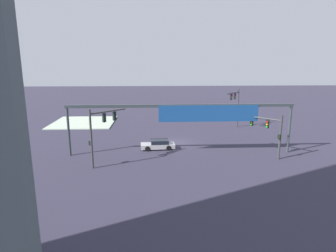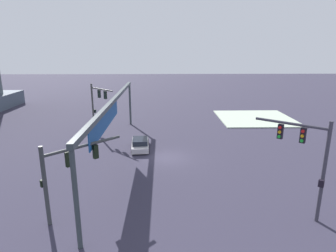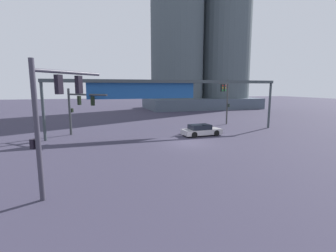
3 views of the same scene
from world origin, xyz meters
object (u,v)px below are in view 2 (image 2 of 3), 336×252
(traffic_signal_cross_street, at_px, (97,101))
(sedan_car_approaching, at_px, (140,144))
(traffic_signal_near_corner, at_px, (309,154))
(traffic_signal_opposite_side, at_px, (65,167))

(traffic_signal_cross_street, distance_m, sedan_car_approaching, 9.13)
(sedan_car_approaching, bearing_deg, traffic_signal_cross_street, 39.33)
(traffic_signal_near_corner, relative_size, traffic_signal_opposite_side, 1.27)
(traffic_signal_cross_street, relative_size, sedan_car_approaching, 1.43)
(traffic_signal_near_corner, relative_size, sedan_car_approaching, 1.48)
(traffic_signal_cross_street, bearing_deg, traffic_signal_near_corner, -3.00)
(traffic_signal_opposite_side, height_order, sedan_car_approaching, traffic_signal_opposite_side)
(traffic_signal_near_corner, distance_m, traffic_signal_opposite_side, 15.01)
(traffic_signal_near_corner, xyz_separation_m, traffic_signal_opposite_side, (0.34, 14.98, -0.90))
(traffic_signal_near_corner, bearing_deg, traffic_signal_cross_street, -8.33)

